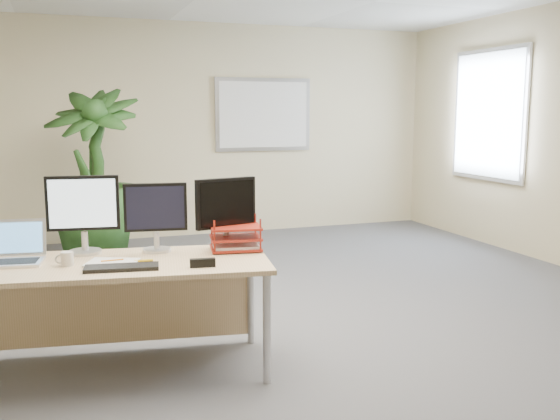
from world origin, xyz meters
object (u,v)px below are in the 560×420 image
object	(u,v)px
monitor_left	(83,209)
monitor_right	(156,213)
floor_plant	(94,194)
desk	(120,281)
laptop	(14,252)

from	to	relation	value
monitor_left	monitor_right	size ratio (longest dim) A/B	1.12
monitor_left	monitor_right	world-z (taller)	monitor_left
monitor_right	floor_plant	bearing A→B (deg)	95.04
desk	floor_plant	world-z (taller)	floor_plant
desk	laptop	world-z (taller)	laptop
floor_plant	monitor_right	xyz separation A→B (m)	(0.24, -2.69, 0.20)
floor_plant	laptop	bearing A→B (deg)	-102.89
monitor_left	floor_plant	bearing A→B (deg)	85.52
desk	monitor_right	xyz separation A→B (m)	(0.25, 0.11, 0.40)
floor_plant	desk	bearing A→B (deg)	-90.31
desk	floor_plant	distance (m)	2.80
desk	laptop	distance (m)	0.64
monitor_left	desk	bearing A→B (deg)	-47.60
laptop	desk	bearing A→B (deg)	-10.77
desk	floor_plant	size ratio (longest dim) A/B	1.27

